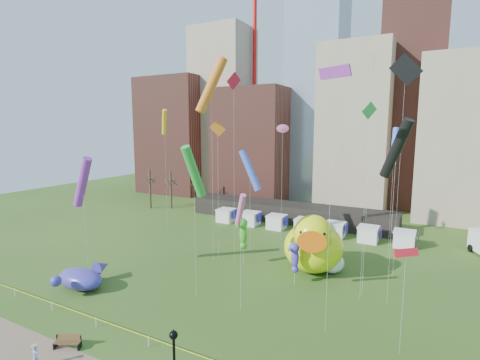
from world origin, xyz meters
The scene contains 31 objects.
ground centered at (0.00, 0.00, 0.00)m, with size 160.00×160.00×0.00m, color #2B4916.
skyline centered at (2.25, 61.06, 21.44)m, with size 101.00×23.00×68.00m.
crane_left centered at (-21.11, 64.00, 46.90)m, with size 23.00×1.00×76.00m.
pavilion centered at (-4.00, 42.00, 1.60)m, with size 38.00×6.00×3.20m, color black.
vendor_tents centered at (1.02, 36.00, 1.11)m, with size 33.24×2.80×2.40m.
bare_trees centered at (-30.17, 40.54, 4.01)m, with size 8.44×6.44×8.50m.
caution_tape centered at (0.00, 0.00, 0.68)m, with size 50.00×0.06×0.90m.
big_duck centered at (7.00, 20.75, 3.43)m, with size 8.92×10.51×7.48m.
small_duck centered at (9.05, 21.55, 1.33)m, with size 3.15×3.95×2.90m.
seahorse_green centered at (-1.33, 18.57, 4.49)m, with size 1.61×1.86×6.13m.
seahorse_purple centered at (6.28, 16.29, 3.42)m, with size 1.45×1.65×4.85m.
whale_inflatable centered at (-13.68, 4.69, 1.15)m, with size 5.77×7.35×2.52m.
park_bench centered at (-5.49, -3.11, 0.57)m, with size 2.12×1.43×1.04m.
lamppost centered at (5.72, -3.87, 3.14)m, with size 0.54×0.54×5.14m.
woman centered at (-5.47, -5.76, 0.83)m, with size 0.59×0.39×1.62m, color silver.
kite_0 centered at (-2.88, 19.10, 21.92)m, with size 0.80×2.10×23.87m.
kite_1 centered at (3.64, 8.63, 9.75)m, with size 1.78×1.64×11.36m.
kite_2 centered at (15.63, 23.95, 22.99)m, with size 3.45×0.32×25.11m.
kite_3 centered at (-1.49, 8.61, 12.96)m, with size 1.24×3.20×15.61m.
kite_4 centered at (13.34, 17.15, 22.74)m, with size 0.39×2.18×24.77m.
kite_5 centered at (-3.16, 24.14, 11.39)m, with size 3.42×1.09×14.28m.
kite_6 centered at (-5.30, 19.23, 16.52)m, with size 1.72×1.16×18.11m.
kite_7 centered at (-15.65, 7.07, 11.13)m, with size 3.58×1.44×14.09m.
kite_8 centered at (17.59, 8.37, 8.04)m, with size 1.71×1.51×8.41m.
kite_9 centered at (-0.93, 30.36, 16.90)m, with size 1.16×0.70×17.67m.
kite_10 centered at (15.82, 16.29, 15.26)m, with size 3.24×2.81×18.11m.
kite_11 centered at (13.28, 16.28, 17.83)m, with size 1.20×1.24×19.64m.
kite_12 centered at (-20.85, 27.58, 18.08)m, with size 2.32×2.21×20.21m.
kite_13 centered at (14.48, 29.57, 14.90)m, with size 0.82×2.78×17.27m.
kite_14 centered at (-5.54, 18.29, 22.28)m, with size 3.77×3.70×25.77m.
kite_15 centered at (11.79, 8.60, 21.20)m, with size 2.82×1.64×21.83m.
Camera 1 is at (18.84, -19.81, 17.21)m, focal length 27.00 mm.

